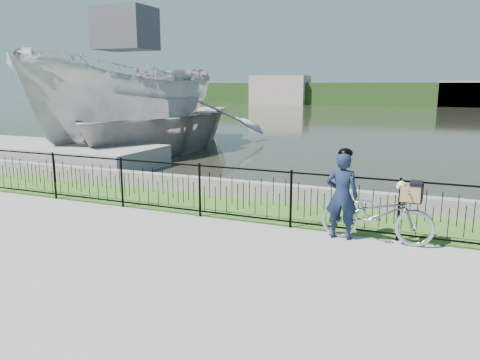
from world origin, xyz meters
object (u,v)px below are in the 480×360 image
at_px(dock, 30,152).
at_px(cyclist, 342,194).
at_px(bicycle_rig, 377,213).
at_px(boat_far, 151,120).
at_px(boat_near, 128,102).

bearing_deg(dock, cyclist, -19.06).
height_order(bicycle_rig, cyclist, cyclist).
relative_size(bicycle_rig, boat_far, 0.14).
height_order(dock, boat_far, boat_far).
height_order(cyclist, boat_near, boat_near).
distance_m(bicycle_rig, boat_far, 14.05).
xyz_separation_m(dock, bicycle_rig, (12.65, -4.10, 0.17)).
xyz_separation_m(dock, cyclist, (12.03, -4.16, 0.47)).
relative_size(cyclist, boat_far, 0.12).
bearing_deg(bicycle_rig, boat_near, 145.28).
bearing_deg(cyclist, boat_near, 143.45).
distance_m(bicycle_rig, boat_near, 13.09).
xyz_separation_m(dock, boat_far, (1.92, 4.94, 0.90)).
xyz_separation_m(bicycle_rig, boat_far, (-10.73, 9.04, 0.73)).
distance_m(dock, boat_far, 5.38).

